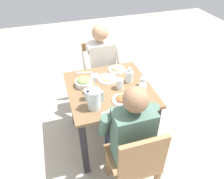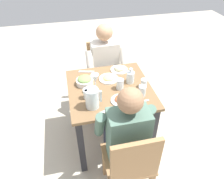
{
  "view_description": "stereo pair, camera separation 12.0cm",
  "coord_description": "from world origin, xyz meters",
  "px_view_note": "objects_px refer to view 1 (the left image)",
  "views": [
    {
      "loc": [
        -0.47,
        -1.63,
        2.03
      ],
      "look_at": [
        0.01,
        -0.05,
        0.75
      ],
      "focal_mm": 34.4,
      "sensor_mm": 36.0,
      "label": 1
    },
    {
      "loc": [
        -0.36,
        -1.66,
        2.03
      ],
      "look_at": [
        0.01,
        -0.05,
        0.75
      ],
      "focal_mm": 34.4,
      "sensor_mm": 36.0,
      "label": 2
    }
  ],
  "objects_px": {
    "diner_near": "(128,132)",
    "oil_carafe": "(129,77)",
    "dining_table": "(110,99)",
    "water_glass_near_right": "(142,89)",
    "water_glass_center": "(120,84)",
    "plate_fries": "(107,78)",
    "water_glass_far_right": "(137,104)",
    "salad_bowl": "(84,82)",
    "plate_beans": "(117,69)",
    "diner_far": "(103,70)",
    "chair_far": "(99,71)",
    "water_glass_by_pitcher": "(143,82)",
    "chair_near": "(136,162)",
    "water_glass_far_left": "(87,95)",
    "plate_rice_curry": "(122,99)",
    "water_pitcher": "(94,99)",
    "wine_glass": "(95,80)"
  },
  "relations": [
    {
      "from": "plate_rice_curry",
      "to": "chair_far",
      "type": "bearing_deg",
      "value": 89.1
    },
    {
      "from": "diner_near",
      "to": "water_glass_near_right",
      "type": "relative_size",
      "value": 10.87
    },
    {
      "from": "chair_near",
      "to": "chair_far",
      "type": "height_order",
      "value": "same"
    },
    {
      "from": "plate_fries",
      "to": "dining_table",
      "type": "bearing_deg",
      "value": -97.89
    },
    {
      "from": "water_glass_by_pitcher",
      "to": "water_glass_center",
      "type": "distance_m",
      "value": 0.24
    },
    {
      "from": "dining_table",
      "to": "water_glass_by_pitcher",
      "type": "distance_m",
      "value": 0.38
    },
    {
      "from": "chair_far",
      "to": "water_glass_far_right",
      "type": "bearing_deg",
      "value": -85.75
    },
    {
      "from": "diner_far",
      "to": "salad_bowl",
      "type": "bearing_deg",
      "value": -128.0
    },
    {
      "from": "plate_rice_curry",
      "to": "water_glass_far_right",
      "type": "xyz_separation_m",
      "value": [
        0.09,
        -0.13,
        0.03
      ]
    },
    {
      "from": "diner_far",
      "to": "plate_fries",
      "type": "bearing_deg",
      "value": -97.91
    },
    {
      "from": "water_glass_by_pitcher",
      "to": "oil_carafe",
      "type": "height_order",
      "value": "oil_carafe"
    },
    {
      "from": "dining_table",
      "to": "diner_near",
      "type": "relative_size",
      "value": 0.71
    },
    {
      "from": "plate_fries",
      "to": "water_glass_far_right",
      "type": "distance_m",
      "value": 0.51
    },
    {
      "from": "salad_bowl",
      "to": "water_glass_by_pitcher",
      "type": "bearing_deg",
      "value": -17.7
    },
    {
      "from": "chair_near",
      "to": "plate_beans",
      "type": "height_order",
      "value": "chair_near"
    },
    {
      "from": "water_glass_far_right",
      "to": "wine_glass",
      "type": "distance_m",
      "value": 0.45
    },
    {
      "from": "chair_far",
      "to": "water_glass_by_pitcher",
      "type": "bearing_deg",
      "value": -71.37
    },
    {
      "from": "diner_far",
      "to": "water_glass_by_pitcher",
      "type": "xyz_separation_m",
      "value": [
        0.26,
        -0.57,
        0.15
      ]
    },
    {
      "from": "water_pitcher",
      "to": "salad_bowl",
      "type": "relative_size",
      "value": 1.1
    },
    {
      "from": "chair_far",
      "to": "wine_glass",
      "type": "distance_m",
      "value": 0.86
    },
    {
      "from": "diner_near",
      "to": "water_glass_by_pitcher",
      "type": "height_order",
      "value": "diner_near"
    },
    {
      "from": "diner_far",
      "to": "water_glass_near_right",
      "type": "relative_size",
      "value": 10.87
    },
    {
      "from": "salad_bowl",
      "to": "plate_rice_curry",
      "type": "relative_size",
      "value": 0.92
    },
    {
      "from": "chair_far",
      "to": "water_glass_by_pitcher",
      "type": "xyz_separation_m",
      "value": [
        0.26,
        -0.77,
        0.3
      ]
    },
    {
      "from": "water_glass_far_left",
      "to": "chair_near",
      "type": "bearing_deg",
      "value": -67.1
    },
    {
      "from": "chair_far",
      "to": "water_glass_center",
      "type": "distance_m",
      "value": 0.8
    },
    {
      "from": "dining_table",
      "to": "water_glass_near_right",
      "type": "relative_size",
      "value": 7.67
    },
    {
      "from": "water_glass_center",
      "to": "plate_beans",
      "type": "bearing_deg",
      "value": 76.84
    },
    {
      "from": "plate_beans",
      "to": "diner_far",
      "type": "bearing_deg",
      "value": 115.15
    },
    {
      "from": "chair_far",
      "to": "water_pitcher",
      "type": "xyz_separation_m",
      "value": [
        -0.28,
        -0.94,
        0.35
      ]
    },
    {
      "from": "chair_near",
      "to": "water_glass_far_right",
      "type": "height_order",
      "value": "chair_near"
    },
    {
      "from": "dining_table",
      "to": "water_glass_center",
      "type": "height_order",
      "value": "water_glass_center"
    },
    {
      "from": "chair_near",
      "to": "plate_fries",
      "type": "bearing_deg",
      "value": 89.59
    },
    {
      "from": "oil_carafe",
      "to": "water_glass_center",
      "type": "bearing_deg",
      "value": -148.02
    },
    {
      "from": "plate_fries",
      "to": "oil_carafe",
      "type": "relative_size",
      "value": 1.22
    },
    {
      "from": "salad_bowl",
      "to": "water_glass_far_left",
      "type": "height_order",
      "value": "water_glass_far_left"
    },
    {
      "from": "plate_beans",
      "to": "water_glass_far_right",
      "type": "height_order",
      "value": "water_glass_far_right"
    },
    {
      "from": "diner_near",
      "to": "water_glass_center",
      "type": "distance_m",
      "value": 0.5
    },
    {
      "from": "plate_fries",
      "to": "diner_near",
      "type": "bearing_deg",
      "value": -90.54
    },
    {
      "from": "diner_far",
      "to": "water_glass_far_right",
      "type": "distance_m",
      "value": 0.87
    },
    {
      "from": "salad_bowl",
      "to": "plate_fries",
      "type": "xyz_separation_m",
      "value": [
        0.25,
        0.03,
        -0.03
      ]
    },
    {
      "from": "diner_near",
      "to": "oil_carafe",
      "type": "height_order",
      "value": "diner_near"
    },
    {
      "from": "water_glass_near_right",
      "to": "dining_table",
      "type": "bearing_deg",
      "value": 146.01
    },
    {
      "from": "water_pitcher",
      "to": "oil_carafe",
      "type": "height_order",
      "value": "water_pitcher"
    },
    {
      "from": "wine_glass",
      "to": "dining_table",
      "type": "bearing_deg",
      "value": 10.7
    },
    {
      "from": "plate_beans",
      "to": "oil_carafe",
      "type": "relative_size",
      "value": 1.15
    },
    {
      "from": "water_glass_near_right",
      "to": "oil_carafe",
      "type": "distance_m",
      "value": 0.23
    },
    {
      "from": "water_glass_far_right",
      "to": "oil_carafe",
      "type": "bearing_deg",
      "value": 79.28
    },
    {
      "from": "dining_table",
      "to": "chair_near",
      "type": "bearing_deg",
      "value": -88.87
    },
    {
      "from": "diner_near",
      "to": "water_glass_far_right",
      "type": "distance_m",
      "value": 0.26
    }
  ]
}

